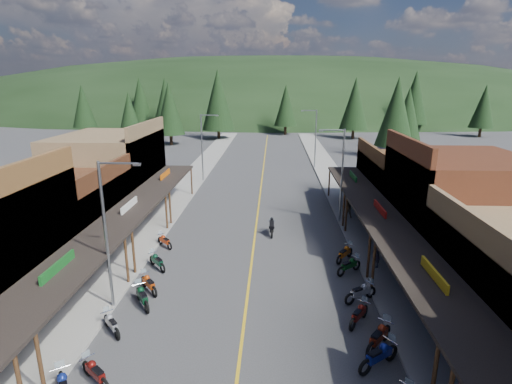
# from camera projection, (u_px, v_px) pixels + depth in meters

# --- Properties ---
(ground) EXTENTS (220.00, 220.00, 0.00)m
(ground) POSITION_uv_depth(u_px,v_px,m) (252.00, 261.00, 26.87)
(ground) COLOR #38383A
(ground) RESTS_ON ground
(centerline) EXTENTS (0.15, 90.00, 0.01)m
(centerline) POSITION_uv_depth(u_px,v_px,m) (261.00, 186.00, 46.11)
(centerline) COLOR gold
(centerline) RESTS_ON ground
(sidewalk_west) EXTENTS (3.40, 94.00, 0.15)m
(sidewalk_west) POSITION_uv_depth(u_px,v_px,m) (187.00, 185.00, 46.46)
(sidewalk_west) COLOR gray
(sidewalk_west) RESTS_ON ground
(sidewalk_east) EXTENTS (3.40, 94.00, 0.15)m
(sidewalk_east) POSITION_uv_depth(u_px,v_px,m) (337.00, 186.00, 45.72)
(sidewalk_east) COLOR gray
(sidewalk_east) RESTS_ON ground
(shop_west_2) EXTENTS (10.90, 9.00, 6.20)m
(shop_west_2) POSITION_uv_depth(u_px,v_px,m) (60.00, 215.00, 28.40)
(shop_west_2) COLOR #3F2111
(shop_west_2) RESTS_ON ground
(shop_west_3) EXTENTS (10.90, 10.20, 8.20)m
(shop_west_3) POSITION_uv_depth(u_px,v_px,m) (112.00, 172.00, 37.38)
(shop_west_3) COLOR brown
(shop_west_3) RESTS_ON ground
(shop_east_2) EXTENTS (10.90, 9.00, 8.20)m
(shop_east_2) POSITION_uv_depth(u_px,v_px,m) (456.00, 207.00, 26.97)
(shop_east_2) COLOR #562B19
(shop_east_2) RESTS_ON ground
(shop_east_3) EXTENTS (10.90, 10.20, 6.20)m
(shop_east_3) POSITION_uv_depth(u_px,v_px,m) (408.00, 185.00, 36.48)
(shop_east_3) COLOR #4C2D16
(shop_east_3) RESTS_ON ground
(streetlight_0) EXTENTS (2.16, 0.18, 8.00)m
(streetlight_0) POSITION_uv_depth(u_px,v_px,m) (108.00, 230.00, 20.19)
(streetlight_0) COLOR gray
(streetlight_0) RESTS_ON ground
(streetlight_1) EXTENTS (2.16, 0.18, 8.00)m
(streetlight_1) POSITION_uv_depth(u_px,v_px,m) (203.00, 145.00, 47.13)
(streetlight_1) COLOR gray
(streetlight_1) RESTS_ON ground
(streetlight_2) EXTENTS (2.16, 0.18, 8.00)m
(streetlight_2) POSITION_uv_depth(u_px,v_px,m) (340.00, 172.00, 33.07)
(streetlight_2) COLOR gray
(streetlight_2) RESTS_ON ground
(streetlight_3) EXTENTS (2.16, 0.18, 8.00)m
(streetlight_3) POSITION_uv_depth(u_px,v_px,m) (315.00, 136.00, 54.24)
(streetlight_3) COLOR gray
(streetlight_3) RESTS_ON ground
(ridge_hill) EXTENTS (310.00, 140.00, 60.00)m
(ridge_hill) POSITION_uv_depth(u_px,v_px,m) (270.00, 112.00, 156.76)
(ridge_hill) COLOR black
(ridge_hill) RESTS_ON ground
(pine_0) EXTENTS (5.04, 5.04, 11.00)m
(pine_0) POSITION_uv_depth(u_px,v_px,m) (83.00, 106.00, 86.47)
(pine_0) COLOR black
(pine_0) RESTS_ON ground
(pine_1) EXTENTS (5.88, 5.88, 12.50)m
(pine_1) POSITION_uv_depth(u_px,v_px,m) (166.00, 101.00, 93.29)
(pine_1) COLOR black
(pine_1) RESTS_ON ground
(pine_2) EXTENTS (6.72, 6.72, 14.00)m
(pine_2) POSITION_uv_depth(u_px,v_px,m) (218.00, 100.00, 80.95)
(pine_2) COLOR black
(pine_2) RESTS_ON ground
(pine_3) EXTENTS (5.04, 5.04, 11.00)m
(pine_3) POSITION_uv_depth(u_px,v_px,m) (286.00, 105.00, 88.46)
(pine_3) COLOR black
(pine_3) RESTS_ON ground
(pine_4) EXTENTS (5.88, 5.88, 12.50)m
(pine_4) POSITION_uv_depth(u_px,v_px,m) (355.00, 103.00, 81.89)
(pine_4) COLOR black
(pine_4) RESTS_ON ground
(pine_5) EXTENTS (6.72, 6.72, 14.00)m
(pine_5) POSITION_uv_depth(u_px,v_px,m) (415.00, 97.00, 92.55)
(pine_5) COLOR black
(pine_5) RESTS_ON ground
(pine_6) EXTENTS (5.04, 5.04, 11.00)m
(pine_6) POSITION_uv_depth(u_px,v_px,m) (484.00, 106.00, 84.75)
(pine_6) COLOR black
(pine_6) RESTS_ON ground
(pine_7) EXTENTS (5.88, 5.88, 12.50)m
(pine_7) POSITION_uv_depth(u_px,v_px,m) (140.00, 99.00, 99.40)
(pine_7) COLOR black
(pine_7) RESTS_ON ground
(pine_8) EXTENTS (4.48, 4.48, 10.00)m
(pine_8) POSITION_uv_depth(u_px,v_px,m) (130.00, 118.00, 64.68)
(pine_8) COLOR black
(pine_8) RESTS_ON ground
(pine_9) EXTENTS (4.93, 4.93, 10.80)m
(pine_9) POSITION_uv_depth(u_px,v_px,m) (408.00, 114.00, 67.43)
(pine_9) COLOR black
(pine_9) RESTS_ON ground
(pine_10) EXTENTS (5.38, 5.38, 11.60)m
(pine_10) POSITION_uv_depth(u_px,v_px,m) (169.00, 108.00, 73.91)
(pine_10) COLOR black
(pine_10) RESTS_ON ground
(pine_11) EXTENTS (5.82, 5.82, 12.40)m
(pine_11) POSITION_uv_depth(u_px,v_px,m) (396.00, 112.00, 60.65)
(pine_11) COLOR black
(pine_11) RESTS_ON ground
(bike_west_3) EXTENTS (2.00, 1.80, 1.16)m
(bike_west_3) POSITION_uv_depth(u_px,v_px,m) (95.00, 372.00, 15.85)
(bike_west_3) COLOR #64100D
(bike_west_3) RESTS_ON ground
(bike_west_4) EXTENTS (1.75, 1.86, 1.10)m
(bike_west_4) POSITION_uv_depth(u_px,v_px,m) (112.00, 323.00, 19.10)
(bike_west_4) COLOR #96969B
(bike_west_4) RESTS_ON ground
(bike_west_5) EXTENTS (1.81, 2.25, 1.26)m
(bike_west_5) POSITION_uv_depth(u_px,v_px,m) (142.00, 296.00, 21.35)
(bike_west_5) COLOR #0B3A1F
(bike_west_5) RESTS_ON ground
(bike_west_6) EXTENTS (1.84, 2.01, 1.17)m
(bike_west_6) POSITION_uv_depth(u_px,v_px,m) (149.00, 283.00, 22.82)
(bike_west_6) COLOR #C1420D
(bike_west_6) RESTS_ON ground
(bike_west_7) EXTENTS (1.87, 1.97, 1.16)m
(bike_west_7) POSITION_uv_depth(u_px,v_px,m) (157.00, 261.00, 25.64)
(bike_west_7) COLOR #0B3925
(bike_west_7) RESTS_ON ground
(bike_west_8) EXTENTS (1.74, 1.75, 1.06)m
(bike_west_8) POSITION_uv_depth(u_px,v_px,m) (165.00, 240.00, 29.02)
(bike_west_8) COLOR red
(bike_west_8) RESTS_ON ground
(bike_east_3) EXTENTS (2.31, 1.97, 1.31)m
(bike_east_3) POSITION_uv_depth(u_px,v_px,m) (379.00, 355.00, 16.74)
(bike_east_3) COLOR navy
(bike_east_3) RESTS_ON ground
(bike_east_4) EXTENTS (2.04, 2.29, 1.32)m
(bike_east_4) POSITION_uv_depth(u_px,v_px,m) (379.00, 336.00, 17.96)
(bike_east_4) COLOR maroon
(bike_east_4) RESTS_ON ground
(bike_east_5) EXTENTS (1.73, 2.06, 1.17)m
(bike_east_5) POSITION_uv_depth(u_px,v_px,m) (359.00, 313.00, 19.83)
(bike_east_5) COLOR maroon
(bike_east_5) RESTS_ON ground
(bike_east_6) EXTENTS (2.19, 1.70, 1.21)m
(bike_east_6) POSITION_uv_depth(u_px,v_px,m) (361.00, 291.00, 21.84)
(bike_east_6) COLOR #A6A6AB
(bike_east_6) RESTS_ON ground
(bike_east_7) EXTENTS (2.02, 1.81, 1.17)m
(bike_east_7) POSITION_uv_depth(u_px,v_px,m) (349.00, 265.00, 25.05)
(bike_east_7) COLOR #0E4818
(bike_east_7) RESTS_ON ground
(bike_east_8) EXTENTS (1.83, 2.11, 1.20)m
(bike_east_8) POSITION_uv_depth(u_px,v_px,m) (345.00, 253.00, 26.79)
(bike_east_8) COLOR #CB5F0E
(bike_east_8) RESTS_ON ground
(rider_on_bike) EXTENTS (0.73, 2.03, 1.53)m
(rider_on_bike) POSITION_uv_depth(u_px,v_px,m) (272.00, 228.00, 31.34)
(rider_on_bike) COLOR black
(rider_on_bike) RESTS_ON ground
(pedestrian_east_a) EXTENTS (0.70, 0.82, 1.90)m
(pedestrian_east_a) POSITION_uv_depth(u_px,v_px,m) (377.00, 253.00, 25.53)
(pedestrian_east_a) COLOR #211E2D
(pedestrian_east_a) RESTS_ON sidewalk_east
(pedestrian_east_b) EXTENTS (0.98, 0.65, 1.88)m
(pedestrian_east_b) POSITION_uv_depth(u_px,v_px,m) (347.00, 207.00, 34.80)
(pedestrian_east_b) COLOR brown
(pedestrian_east_b) RESTS_ON sidewalk_east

